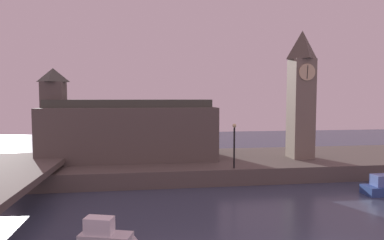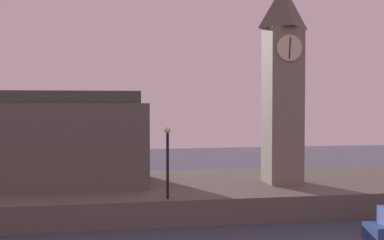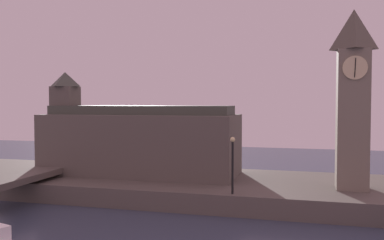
{
  "view_description": "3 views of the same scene",
  "coord_description": "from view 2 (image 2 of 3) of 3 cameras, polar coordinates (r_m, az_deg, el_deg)",
  "views": [
    {
      "loc": [
        -9.5,
        -13.48,
        7.86
      ],
      "look_at": [
        -5.47,
        15.87,
        5.84
      ],
      "focal_mm": 30.2,
      "sensor_mm": 36.0,
      "label": 1
    },
    {
      "loc": [
        -5.13,
        -12.0,
        6.9
      ],
      "look_at": [
        -0.01,
        16.74,
        5.87
      ],
      "focal_mm": 44.81,
      "sensor_mm": 36.0,
      "label": 2
    },
    {
      "loc": [
        3.18,
        -14.63,
        8.03
      ],
      "look_at": [
        -4.99,
        15.54,
        6.69
      ],
      "focal_mm": 39.34,
      "sensor_mm": 36.0,
      "label": 3
    }
  ],
  "objects": [
    {
      "name": "clock_tower",
      "position": [
        32.93,
        10.74,
        4.64
      ],
      "size": [
        2.47,
        2.51,
        13.38
      ],
      "color": "slate",
      "rests_on": "far_embankment"
    },
    {
      "name": "streetlamp",
      "position": [
        27.04,
        -2.92,
        -4.11
      ],
      "size": [
        0.36,
        0.36,
        4.06
      ],
      "color": "black",
      "rests_on": "far_embankment"
    },
    {
      "name": "far_embankment",
      "position": [
        32.99,
        -0.99,
        -8.73
      ],
      "size": [
        70.0,
        12.0,
        1.5
      ],
      "primitive_type": "cube",
      "color": "#5B544C",
      "rests_on": "ground"
    },
    {
      "name": "parliament_hall",
      "position": [
        33.59,
        -21.41,
        -2.14
      ],
      "size": [
        17.58,
        6.67,
        9.37
      ],
      "color": "#5B544C",
      "rests_on": "far_embankment"
    }
  ]
}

